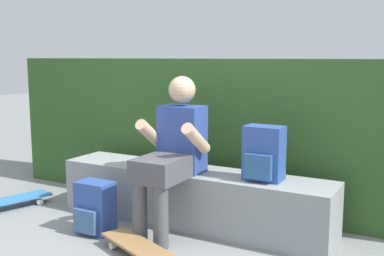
# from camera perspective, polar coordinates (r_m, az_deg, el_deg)

# --- Properties ---
(ground_plane) EXTENTS (24.00, 24.00, 0.00)m
(ground_plane) POSITION_cam_1_polar(r_m,az_deg,el_deg) (3.52, -3.57, -13.78)
(ground_plane) COLOR gray
(bench_main) EXTENTS (2.28, 0.45, 0.45)m
(bench_main) POSITION_cam_1_polar(r_m,az_deg,el_deg) (3.80, -0.02, -8.45)
(bench_main) COLOR gray
(bench_main) RESTS_ON ground
(person_skater) EXTENTS (0.49, 0.62, 1.20)m
(person_skater) POSITION_cam_1_polar(r_m,az_deg,el_deg) (3.54, -2.38, -2.67)
(person_skater) COLOR #2D4793
(person_skater) RESTS_ON ground
(skateboard_near_person) EXTENTS (0.81, 0.50, 0.09)m
(skateboard_near_person) POSITION_cam_1_polar(r_m,az_deg,el_deg) (3.23, -6.05, -14.53)
(skateboard_near_person) COLOR olive
(skateboard_near_person) RESTS_ON ground
(skateboard_beside_bench) EXTENTS (0.44, 0.82, 0.09)m
(skateboard_beside_bench) POSITION_cam_1_polar(r_m,az_deg,el_deg) (4.50, -21.81, -8.35)
(skateboard_beside_bench) COLOR teal
(skateboard_beside_bench) RESTS_ON ground
(backpack_on_bench) EXTENTS (0.28, 0.23, 0.40)m
(backpack_on_bench) POSITION_cam_1_polar(r_m,az_deg,el_deg) (3.45, 8.74, -3.18)
(backpack_on_bench) COLOR #2D4C99
(backpack_on_bench) RESTS_ON bench_main
(backpack_on_ground) EXTENTS (0.28, 0.23, 0.40)m
(backpack_on_ground) POSITION_cam_1_polar(r_m,az_deg,el_deg) (3.72, -11.80, -9.56)
(backpack_on_ground) COLOR #2D4C99
(backpack_on_ground) RESTS_ON ground
(hedge_row) EXTENTS (4.28, 0.60, 1.33)m
(hedge_row) POSITION_cam_1_polar(r_m,az_deg,el_deg) (4.37, 3.14, -0.28)
(hedge_row) COLOR #2D5223
(hedge_row) RESTS_ON ground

